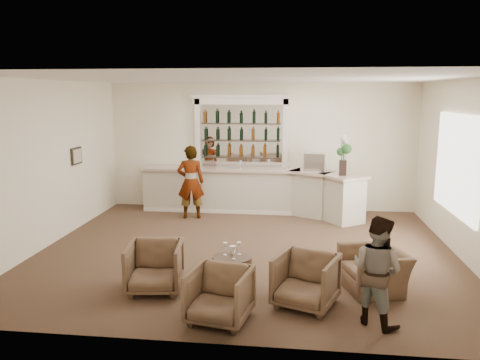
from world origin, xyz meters
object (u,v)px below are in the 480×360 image
object	(u,v)px
espresso_machine	(315,162)
flower_vase	(343,153)
armchair_left	(155,267)
armchair_right	(306,281)
armchair_center	(220,295)
guest	(377,271)
bar_counter	(252,191)
cocktail_table	(232,271)
sommelier	(191,182)
armchair_far	(374,270)

from	to	relation	value
espresso_machine	flower_vase	xyz separation A→B (m)	(0.62, -0.61, 0.31)
armchair_left	armchair_right	world-z (taller)	armchair_left
armchair_right	flower_vase	xyz separation A→B (m)	(0.92, 4.62, 1.29)
armchair_center	espresso_machine	xyz separation A→B (m)	(1.46, 5.84, 1.00)
guest	armchair_center	world-z (taller)	guest
bar_counter	cocktail_table	world-z (taller)	bar_counter
sommelier	armchair_left	distance (m)	4.38
sommelier	cocktail_table	bearing A→B (deg)	100.41
guest	flower_vase	bearing A→B (deg)	-49.28
cocktail_table	flower_vase	distance (m)	4.77
cocktail_table	flower_vase	xyz separation A→B (m)	(2.06, 4.06, 1.42)
sommelier	flower_vase	size ratio (longest dim) A/B	1.91
armchair_far	flower_vase	size ratio (longest dim) A/B	1.05
espresso_machine	flower_vase	size ratio (longest dim) A/B	0.53
cocktail_table	espresso_machine	world-z (taller)	espresso_machine
armchair_left	armchair_far	xyz separation A→B (m)	(3.38, 0.45, -0.06)
sommelier	armchair_center	distance (m)	5.44
armchair_far	flower_vase	distance (m)	4.14
cocktail_table	sommelier	world-z (taller)	sommelier
espresso_machine	armchair_center	bearing A→B (deg)	-97.21
armchair_center	flower_vase	xyz separation A→B (m)	(2.08, 5.22, 1.31)
guest	flower_vase	xyz separation A→B (m)	(0.01, 5.03, 0.93)
bar_counter	armchair_right	bearing A→B (deg)	-76.56
bar_counter	armchair_center	world-z (taller)	bar_counter
guest	bar_counter	bearing A→B (deg)	-28.28
armchair_right	espresso_machine	distance (m)	5.33
armchair_center	armchair_far	distance (m)	2.59
espresso_machine	flower_vase	distance (m)	0.93
guest	armchair_right	xyz separation A→B (m)	(-0.91, 0.42, -0.36)
armchair_left	flower_vase	size ratio (longest dim) A/B	0.90
guest	armchair_far	bearing A→B (deg)	-57.21
espresso_machine	flower_vase	bearing A→B (deg)	-37.76
armchair_far	sommelier	bearing A→B (deg)	-151.81
bar_counter	cocktail_table	bearing A→B (deg)	-88.51
armchair_right	armchair_center	bearing A→B (deg)	-131.62
guest	flower_vase	world-z (taller)	flower_vase
cocktail_table	flower_vase	world-z (taller)	flower_vase
armchair_center	armchair_right	xyz separation A→B (m)	(1.16, 0.60, 0.02)
cocktail_table	armchair_left	xyz separation A→B (m)	(-1.17, -0.31, 0.13)
sommelier	espresso_machine	bearing A→B (deg)	-178.73
cocktail_table	armchair_center	distance (m)	1.17
cocktail_table	guest	distance (m)	2.32
bar_counter	armchair_far	size ratio (longest dim) A/B	5.76
sommelier	armchair_center	bearing A→B (deg)	95.78
sommelier	armchair_left	world-z (taller)	sommelier
bar_counter	flower_vase	world-z (taller)	flower_vase
cocktail_table	flower_vase	size ratio (longest dim) A/B	0.67
armchair_center	armchair_right	world-z (taller)	armchair_right
sommelier	armchair_center	xyz separation A→B (m)	(1.55, -5.19, -0.53)
guest	armchair_right	size ratio (longest dim) A/B	1.76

